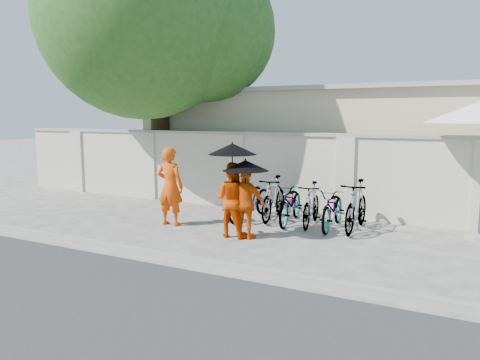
% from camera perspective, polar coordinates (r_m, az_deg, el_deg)
% --- Properties ---
extents(ground, '(80.00, 80.00, 0.00)m').
position_cam_1_polar(ground, '(9.86, -3.67, -6.92)').
color(ground, '#A3A19A').
extents(kerb, '(40.00, 0.16, 0.12)m').
position_cam_1_polar(kerb, '(8.50, -9.74, -9.03)').
color(kerb, gray).
rests_on(kerb, ground).
extents(compound_wall, '(20.00, 0.30, 2.00)m').
position_cam_1_polar(compound_wall, '(12.10, 8.31, 0.59)').
color(compound_wall, beige).
rests_on(compound_wall, ground).
extents(building_behind, '(14.00, 6.00, 3.20)m').
position_cam_1_polar(building_behind, '(15.45, 16.61, 4.13)').
color(building_behind, '#C1B4A0').
rests_on(building_behind, ground).
extents(shade_tree, '(6.70, 6.20, 8.20)m').
position_cam_1_polar(shade_tree, '(14.31, -10.51, 18.13)').
color(shade_tree, brown).
rests_on(shade_tree, ground).
extents(monk_left, '(0.68, 0.47, 1.81)m').
position_cam_1_polar(monk_left, '(10.84, -8.51, -0.76)').
color(monk_left, '#E74606').
rests_on(monk_left, ground).
extents(monk_center, '(0.76, 0.59, 1.56)m').
position_cam_1_polar(monk_center, '(9.71, -0.96, -2.41)').
color(monk_center, '#CD3800').
rests_on(monk_center, ground).
extents(parasol_center, '(1.00, 1.00, 1.07)m').
position_cam_1_polar(parasol_center, '(9.49, -0.94, 3.80)').
color(parasol_center, black).
rests_on(parasol_center, ground).
extents(monk_right, '(0.89, 0.45, 1.46)m').
position_cam_1_polar(monk_right, '(9.55, 0.78, -2.89)').
color(monk_right, '#DD4D08').
rests_on(monk_right, ground).
extents(parasol_right, '(0.94, 0.94, 0.80)m').
position_cam_1_polar(parasol_right, '(9.36, 0.68, 1.78)').
color(parasol_right, black).
rests_on(parasol_right, ground).
extents(bike_0, '(0.80, 2.01, 1.04)m').
position_cam_1_polar(bike_0, '(11.35, 1.31, -2.27)').
color(bike_0, slate).
rests_on(bike_0, ground).
extents(bike_1, '(0.68, 1.81, 1.06)m').
position_cam_1_polar(bike_1, '(11.34, 4.14, -2.23)').
color(bike_1, slate).
rests_on(bike_1, ground).
extents(bike_2, '(0.90, 1.94, 0.98)m').
position_cam_1_polar(bike_2, '(11.01, 6.24, -2.77)').
color(bike_2, slate).
rests_on(bike_2, ground).
extents(bike_3, '(0.68, 1.71, 1.00)m').
position_cam_1_polar(bike_3, '(10.80, 8.69, -2.97)').
color(bike_3, slate).
rests_on(bike_3, ground).
extents(bike_4, '(0.75, 1.84, 0.94)m').
position_cam_1_polar(bike_4, '(10.65, 11.28, -3.35)').
color(bike_4, slate).
rests_on(bike_4, ground).
extents(bike_5, '(0.55, 1.86, 1.12)m').
position_cam_1_polar(bike_5, '(10.52, 14.00, -3.09)').
color(bike_5, slate).
rests_on(bike_5, ground).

